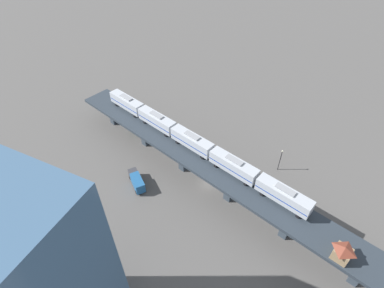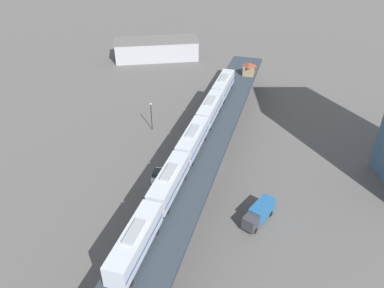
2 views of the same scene
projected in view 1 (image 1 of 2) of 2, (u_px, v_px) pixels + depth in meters
The scene contains 8 objects.
ground_plane at pixel (208, 185), 76.33m from camera, with size 400.00×400.00×0.00m, color #514F4C.
elevated_viaduct at pixel (208, 167), 72.08m from camera, with size 34.26×90.58×7.54m.
subway_train at pixel (192, 141), 73.66m from camera, with size 20.46×60.61×4.45m.
signal_hut at pixel (343, 252), 52.65m from camera, with size 4.00×4.00×3.40m.
street_car_green at pixel (137, 130), 91.14m from camera, with size 3.12×4.75×1.89m.
street_car_white at pixel (207, 152), 83.88m from camera, with size 2.45×4.62×1.89m.
delivery_truck at pixel (137, 181), 75.02m from camera, with size 6.24×7.04×3.20m.
street_lamp at pixel (280, 159), 77.54m from camera, with size 0.44×0.44×6.94m.
Camera 1 is at (46.79, 17.69, 58.71)m, focal length 28.00 mm.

